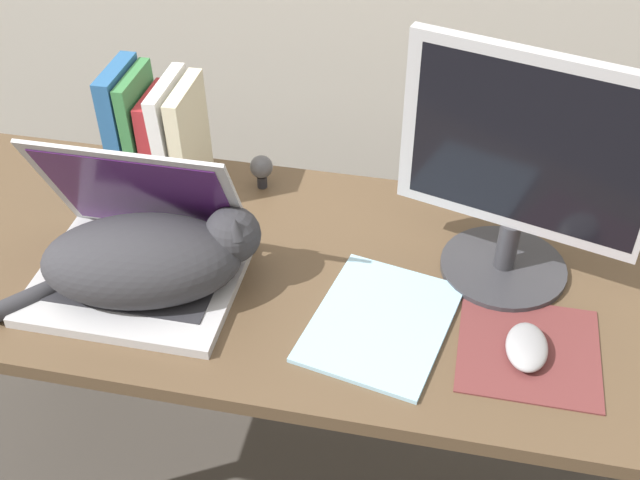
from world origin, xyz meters
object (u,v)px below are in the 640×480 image
external_monitor (522,170)px  notepad (381,322)px  laptop (139,254)px  cat (150,258)px  webcam (261,168)px  computer_mouse (527,347)px  book_row (157,136)px

external_monitor → notepad: (-0.19, -0.17, -0.21)m
laptop → notepad: (0.42, -0.03, -0.05)m
notepad → cat: bearing=-179.9°
notepad → webcam: (-0.29, 0.33, 0.04)m
external_monitor → notepad: bearing=-137.6°
external_monitor → laptop: bearing=-166.8°
laptop → computer_mouse: 0.65m
laptop → webcam: 0.33m
laptop → external_monitor: external_monitor is taller
laptop → book_row: bearing=102.4°
cat → external_monitor: bearing=16.8°
notepad → webcam: 0.44m
external_monitor → cat: bearing=-163.2°
cat → webcam: cat is taller
book_row → cat: bearing=-72.6°
laptop → book_row: size_ratio=1.36×
laptop → notepad: size_ratio=1.12×
external_monitor → webcam: 0.53m
external_monitor → computer_mouse: size_ratio=4.01×
webcam → computer_mouse: bearing=-34.1°
book_row → notepad: size_ratio=0.82×
external_monitor → computer_mouse: external_monitor is taller
computer_mouse → book_row: (-0.71, 0.31, 0.10)m
notepad → webcam: webcam is taller
book_row → webcam: (0.19, 0.03, -0.07)m
laptop → notepad: 0.42m
laptop → cat: size_ratio=0.83×
cat → notepad: 0.39m
cat → computer_mouse: 0.62m
computer_mouse → book_row: bearing=156.1°
cat → book_row: (-0.09, 0.30, 0.04)m
laptop → notepad: laptop is taller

